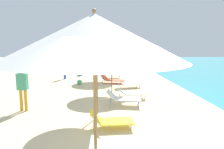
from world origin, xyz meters
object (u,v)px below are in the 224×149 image
umbrella_nearest (94,38)px  beach_ball (79,82)px  lounger_farthest_inland (112,80)px  person_walking_near (22,85)px  lounger_farthest_shoreside (112,74)px  umbrella_second (97,47)px  lounger_second_shoreside (123,98)px  lounger_second_inland (110,120)px  cooler_box (80,74)px  lounger_third_shoreside (128,84)px  person_walking_mid (64,66)px  umbrella_third (112,43)px  lounger_third_inland (131,93)px  umbrella_farthest (104,47)px

umbrella_nearest → beach_ball: 9.78m
lounger_farthest_inland → person_walking_near: size_ratio=1.00×
umbrella_nearest → lounger_farthest_shoreside: bearing=87.1°
umbrella_second → lounger_second_shoreside: size_ratio=1.80×
umbrella_second → lounger_second_inland: (0.42, -0.91, -2.12)m
lounger_second_shoreside → beach_ball: 5.03m
cooler_box → lounger_third_shoreside: bearing=-54.7°
lounger_farthest_inland → person_walking_mid: 3.92m
lounger_second_shoreside → lounger_farthest_inland: size_ratio=0.89×
umbrella_third → lounger_farthest_inland: size_ratio=1.78×
lounger_second_shoreside → lounger_third_inland: (0.46, 1.00, -0.05)m
umbrella_third → lounger_third_shoreside: (0.98, 1.24, -2.28)m
umbrella_third → lounger_third_shoreside: size_ratio=1.99×
lounger_second_inland → umbrella_nearest: bearing=-100.0°
lounger_second_inland → person_walking_mid: (-3.14, 8.73, 0.73)m
lounger_farthest_inland → person_walking_near: person_walking_near is taller
umbrella_farthest → lounger_farthest_inland: size_ratio=1.62×
umbrella_third → person_walking_near: bearing=-142.0°
cooler_box → lounger_second_inland: bearing=-77.8°
lounger_second_inland → lounger_farthest_shoreside: 9.19m
umbrella_second → lounger_second_shoreside: (0.98, 1.26, -2.04)m
lounger_third_inland → beach_ball: 4.45m
umbrella_farthest → cooler_box: 3.73m
lounger_second_inland → beach_ball: size_ratio=4.09×
lounger_farthest_shoreside → person_walking_mid: person_walking_mid is taller
umbrella_third → cooler_box: bearing=111.8°
umbrella_nearest → person_walking_mid: umbrella_nearest is taller
lounger_second_shoreside → umbrella_third: bearing=107.8°
umbrella_nearest → lounger_second_shoreside: size_ratio=1.99×
lounger_farthest_shoreside → lounger_farthest_inland: (-0.04, -2.20, -0.06)m
lounger_third_inland → lounger_farthest_shoreside: size_ratio=1.02×
umbrella_farthest → cooler_box: (-1.96, 2.30, -2.19)m
umbrella_third → lounger_farthest_shoreside: (0.15, 4.88, -2.23)m
umbrella_third → umbrella_farthest: bearing=96.8°
person_walking_near → cooler_box: size_ratio=2.89×
lounger_farthest_shoreside → person_walking_mid: (-3.47, -0.45, 0.68)m
lounger_third_inland → lounger_farthest_shoreside: lounger_farthest_shoreside is taller
person_walking_near → umbrella_second: bearing=-104.2°
lounger_second_inland → lounger_farthest_inland: (0.29, 6.98, -0.00)m
lounger_second_shoreside → umbrella_third: 3.09m
lounger_farthest_inland → lounger_second_inland: bearing=-78.6°
umbrella_third → beach_ball: umbrella_third is taller
umbrella_second → person_walking_mid: size_ratio=1.61×
lounger_second_shoreside → lounger_farthest_inland: lounger_second_shoreside is taller
umbrella_second → beach_ball: size_ratio=8.29×
lounger_farthest_shoreside → cooler_box: lounger_farthest_shoreside is taller
lounger_farthest_inland → umbrella_second: bearing=-83.0°
lounger_second_shoreside → umbrella_third: (-0.38, 2.12, 2.21)m
cooler_box → umbrella_third: bearing=-68.2°
lounger_third_shoreside → lounger_farthest_inland: lounger_farthest_inland is taller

